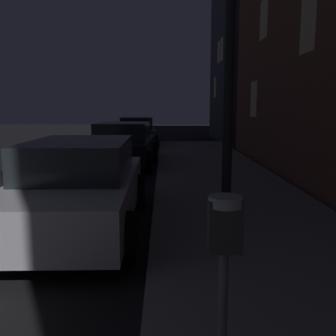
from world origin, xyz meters
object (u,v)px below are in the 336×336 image
(parking_meter, at_px, (224,252))
(car_black, at_px, (123,145))
(car_green, at_px, (137,132))
(car_silver, at_px, (80,185))

(parking_meter, height_order, car_black, parking_meter)
(parking_meter, distance_m, car_green, 17.16)
(car_silver, height_order, car_black, same)
(parking_meter, relative_size, car_black, 0.31)
(car_black, relative_size, car_green, 0.94)
(car_black, bearing_deg, parking_meter, -80.99)
(car_black, bearing_deg, car_silver, -90.01)
(parking_meter, relative_size, car_green, 0.29)
(car_black, xyz_separation_m, car_green, (0.00, 6.47, -0.00))
(parking_meter, bearing_deg, car_green, 95.62)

